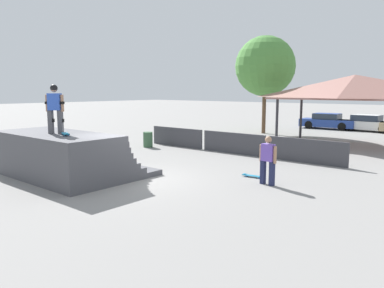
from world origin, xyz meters
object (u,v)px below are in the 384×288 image
object	(u,v)px
bystander_walking	(268,158)
trash_bin	(148,140)
skateboard_on_ground	(252,176)
tree_beside_pavilion	(265,66)
skateboard_on_deck	(66,134)
skater_on_deck	(55,106)
parked_car_white	(368,123)
parked_car_blue	(328,122)

from	to	relation	value
bystander_walking	trash_bin	world-z (taller)	bystander_walking
skateboard_on_ground	tree_beside_pavilion	distance (m)	15.27
skateboard_on_deck	bystander_walking	xyz separation A→B (m)	(5.51, 4.11, -0.77)
bystander_walking	tree_beside_pavilion	size ratio (longest dim) A/B	0.23
skater_on_deck	trash_bin	world-z (taller)	skater_on_deck
tree_beside_pavilion	parked_car_white	xyz separation A→B (m)	(5.48, 6.44, -4.27)
skateboard_on_ground	trash_bin	xyz separation A→B (m)	(-8.30, 2.61, 0.37)
bystander_walking	parked_car_white	size ratio (longest dim) A/B	0.37
skateboard_on_deck	skateboard_on_ground	distance (m)	6.77
skateboard_on_deck	trash_bin	distance (m)	8.32
skateboard_on_ground	trash_bin	distance (m)	8.71
skateboard_on_deck	skateboard_on_ground	world-z (taller)	skateboard_on_deck
skateboard_on_deck	parked_car_blue	world-z (taller)	skateboard_on_deck
skater_on_deck	skateboard_on_ground	size ratio (longest dim) A/B	2.05
trash_bin	parked_car_white	bearing A→B (deg)	67.12
parked_car_white	skateboard_on_deck	bearing A→B (deg)	-94.67
skater_on_deck	parked_car_white	size ratio (longest dim) A/B	0.39
tree_beside_pavilion	parked_car_blue	xyz separation A→B (m)	(2.48, 6.22, -4.27)
trash_bin	tree_beside_pavilion	bearing A→B (deg)	81.39
bystander_walking	skateboard_on_ground	world-z (taller)	bystander_walking
trash_bin	parked_car_blue	distance (m)	16.92
skateboard_on_deck	trash_bin	xyz separation A→B (m)	(-3.73, 7.33, -1.26)
skateboard_on_ground	bystander_walking	bearing A→B (deg)	140.44
skater_on_deck	skateboard_on_deck	size ratio (longest dim) A/B	2.24
skateboard_on_deck	bystander_walking	size ratio (longest dim) A/B	0.47
skateboard_on_deck	skateboard_on_ground	bearing A→B (deg)	70.91
skater_on_deck	parked_car_blue	size ratio (longest dim) A/B	0.39
parked_car_blue	parked_car_white	xyz separation A→B (m)	(3.01, 0.22, 0.00)
skateboard_on_ground	parked_car_blue	distance (m)	19.53
bystander_walking	trash_bin	size ratio (longest dim) A/B	1.93
tree_beside_pavilion	skateboard_on_deck	bearing A→B (deg)	-82.91
skateboard_on_deck	parked_car_blue	distance (m)	23.79
skater_on_deck	tree_beside_pavilion	size ratio (longest dim) A/B	0.25
skateboard_on_deck	tree_beside_pavilion	xyz separation A→B (m)	(-2.18, 17.55, 3.19)
parked_car_blue	parked_car_white	world-z (taller)	same
skateboard_on_ground	parked_car_white	bearing A→B (deg)	-92.63
tree_beside_pavilion	skater_on_deck	bearing A→B (deg)	-85.23
skater_on_deck	skateboard_on_deck	bearing A→B (deg)	-37.66
skater_on_deck	parked_car_white	bearing A→B (deg)	48.29
tree_beside_pavilion	parked_car_white	bearing A→B (deg)	49.59
bystander_walking	tree_beside_pavilion	distance (m)	15.98
skater_on_deck	skateboard_on_ground	bearing A→B (deg)	9.16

